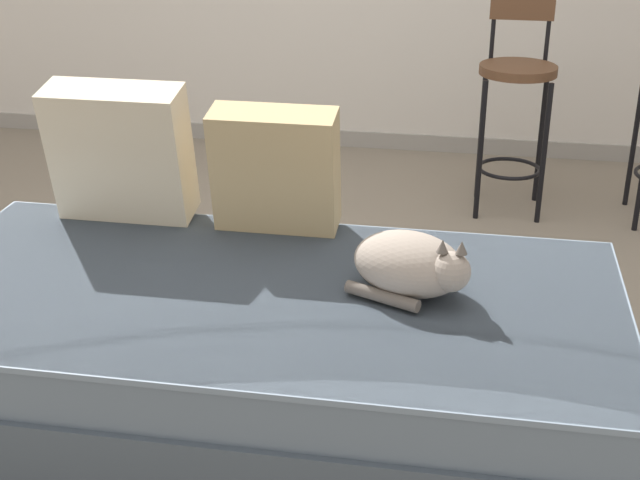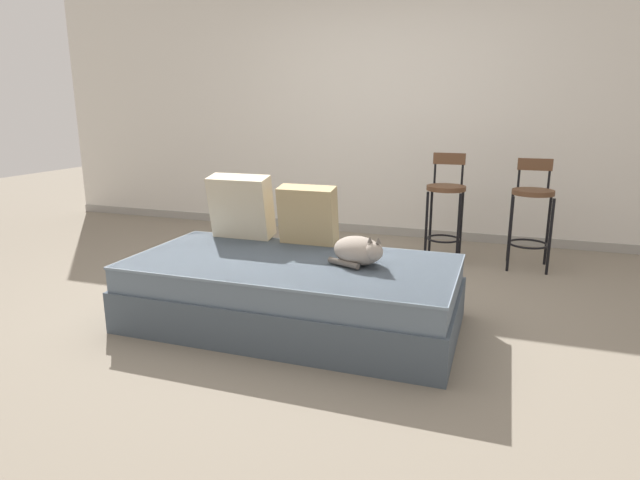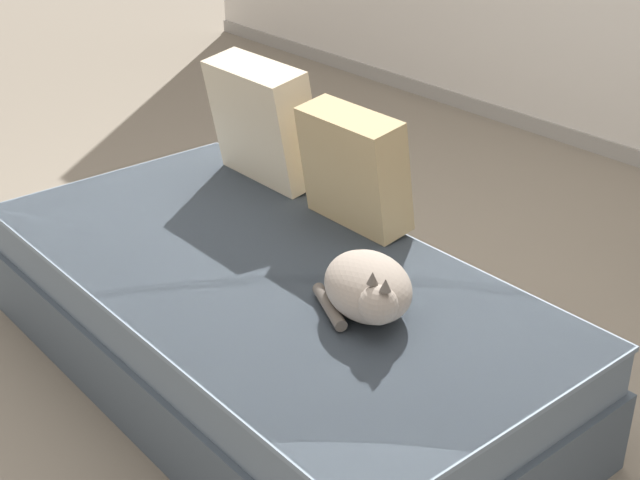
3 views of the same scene
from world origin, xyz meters
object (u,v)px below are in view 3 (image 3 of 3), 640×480
object	(u,v)px
couch	(267,322)
throw_pillow_middle	(354,169)
throw_pillow_corner	(263,122)
cat	(368,288)

from	to	relation	value
couch	throw_pillow_middle	bearing A→B (deg)	96.71
couch	throw_pillow_corner	distance (m)	0.83
throw_pillow_middle	throw_pillow_corner	bearing A→B (deg)	179.73
throw_pillow_corner	cat	world-z (taller)	throw_pillow_corner
throw_pillow_middle	cat	world-z (taller)	throw_pillow_middle
throw_pillow_corner	throw_pillow_middle	size ratio (longest dim) A/B	1.13
couch	cat	world-z (taller)	cat
couch	throw_pillow_middle	world-z (taller)	throw_pillow_middle
throw_pillow_corner	throw_pillow_middle	distance (m)	0.51
cat	throw_pillow_middle	bearing A→B (deg)	141.91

